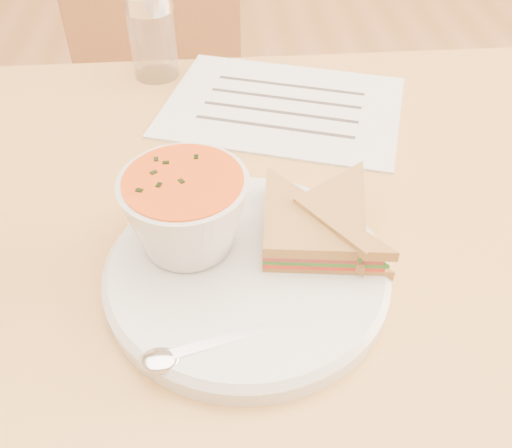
{
  "coord_description": "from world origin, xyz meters",
  "views": [
    {
      "loc": [
        0.01,
        -0.44,
        1.15
      ],
      "look_at": [
        0.04,
        -0.07,
        0.8
      ],
      "focal_mm": 40.0,
      "sensor_mm": 36.0,
      "label": 1
    }
  ],
  "objects_px": {
    "chair_far": "(156,132)",
    "plate": "(247,273)",
    "dining_table": "(227,404)",
    "soup_bowl": "(187,215)",
    "condiment_shaker": "(152,35)"
  },
  "relations": [
    {
      "from": "chair_far",
      "to": "plate",
      "type": "bearing_deg",
      "value": 103.84
    },
    {
      "from": "dining_table",
      "to": "soup_bowl",
      "type": "xyz_separation_m",
      "value": [
        -0.02,
        -0.06,
        0.43
      ]
    },
    {
      "from": "dining_table",
      "to": "chair_far",
      "type": "height_order",
      "value": "chair_far"
    },
    {
      "from": "dining_table",
      "to": "soup_bowl",
      "type": "distance_m",
      "value": 0.43
    },
    {
      "from": "soup_bowl",
      "to": "condiment_shaker",
      "type": "distance_m",
      "value": 0.37
    },
    {
      "from": "chair_far",
      "to": "plate",
      "type": "relative_size",
      "value": 3.38
    },
    {
      "from": "chair_far",
      "to": "soup_bowl",
      "type": "relative_size",
      "value": 7.69
    },
    {
      "from": "condiment_shaker",
      "to": "chair_far",
      "type": "bearing_deg",
      "value": 99.49
    },
    {
      "from": "plate",
      "to": "chair_far",
      "type": "bearing_deg",
      "value": 102.13
    },
    {
      "from": "dining_table",
      "to": "soup_bowl",
      "type": "height_order",
      "value": "soup_bowl"
    },
    {
      "from": "dining_table",
      "to": "chair_far",
      "type": "relative_size",
      "value": 1.14
    },
    {
      "from": "dining_table",
      "to": "chair_far",
      "type": "bearing_deg",
      "value": 101.42
    },
    {
      "from": "chair_far",
      "to": "plate",
      "type": "height_order",
      "value": "chair_far"
    },
    {
      "from": "chair_far",
      "to": "condiment_shaker",
      "type": "bearing_deg",
      "value": 101.19
    },
    {
      "from": "dining_table",
      "to": "plate",
      "type": "bearing_deg",
      "value": -72.93
    }
  ]
}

